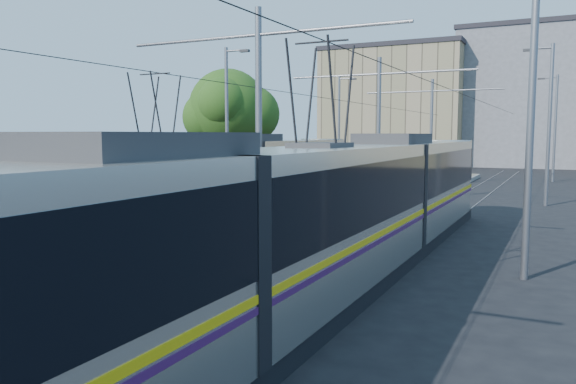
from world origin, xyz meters
The scene contains 13 objects.
ground centered at (0.00, 0.00, 0.00)m, with size 160.00×160.00×0.00m, color black.
platform centered at (0.00, 17.00, 0.15)m, with size 4.00×50.00×0.30m, color gray.
tactile_strip_left centered at (-1.45, 17.00, 0.30)m, with size 0.70×50.00×0.01m, color gray.
tactile_strip_right centered at (1.45, 17.00, 0.30)m, with size 0.70×50.00×0.01m, color gray.
rails centered at (0.00, 17.00, 0.02)m, with size 8.71×70.00×0.03m.
tram_left centered at (-3.60, 7.64, 1.71)m, with size 2.43×29.53×5.50m.
tram_right centered at (3.60, 4.27, 1.86)m, with size 2.43×28.25×5.50m.
catenary centered at (0.00, 14.15, 4.52)m, with size 9.20×70.00×7.00m.
street_lamps centered at (0.00, 21.00, 4.18)m, with size 15.18×38.22×8.00m.
shelter centered at (0.97, 12.66, 1.49)m, with size 0.76×1.10×2.28m.
tree centered at (-9.09, 21.31, 4.97)m, with size 5.06×4.68×7.35m.
building_left centered at (-10.00, 60.00, 6.87)m, with size 16.32×12.24×13.72m.
building_centre centered at (6.00, 64.00, 7.71)m, with size 18.36×14.28×15.41m.
Camera 1 is at (8.29, -6.78, 3.57)m, focal length 35.00 mm.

